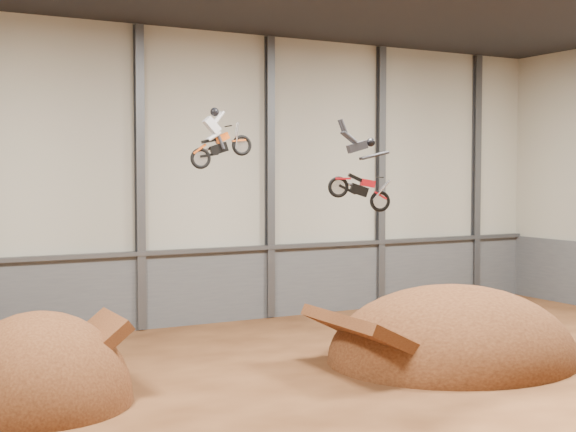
# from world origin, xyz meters

# --- Properties ---
(floor) EXTENTS (40.00, 40.00, 0.00)m
(floor) POSITION_xyz_m (0.00, 0.00, 0.00)
(floor) COLOR #462512
(floor) RESTS_ON ground
(back_wall) EXTENTS (40.00, 0.10, 14.00)m
(back_wall) POSITION_xyz_m (0.00, 15.00, 7.00)
(back_wall) COLOR #B0AE9C
(back_wall) RESTS_ON ground
(lower_band_back) EXTENTS (39.80, 0.18, 3.50)m
(lower_band_back) POSITION_xyz_m (0.00, 14.90, 1.75)
(lower_band_back) COLOR #515459
(lower_band_back) RESTS_ON ground
(steel_rail) EXTENTS (39.80, 0.35, 0.20)m
(steel_rail) POSITION_xyz_m (0.00, 14.75, 3.55)
(steel_rail) COLOR #47494F
(steel_rail) RESTS_ON lower_band_back
(steel_column_2) EXTENTS (0.40, 0.36, 13.90)m
(steel_column_2) POSITION_xyz_m (-3.33, 14.80, 7.00)
(steel_column_2) COLOR #47494F
(steel_column_2) RESTS_ON ground
(steel_column_3) EXTENTS (0.40, 0.36, 13.90)m
(steel_column_3) POSITION_xyz_m (3.33, 14.80, 7.00)
(steel_column_3) COLOR #47494F
(steel_column_3) RESTS_ON ground
(steel_column_4) EXTENTS (0.40, 0.36, 13.90)m
(steel_column_4) POSITION_xyz_m (10.00, 14.80, 7.00)
(steel_column_4) COLOR #47494F
(steel_column_4) RESTS_ON ground
(steel_column_5) EXTENTS (0.40, 0.36, 13.90)m
(steel_column_5) POSITION_xyz_m (16.67, 14.80, 7.00)
(steel_column_5) COLOR #47494F
(steel_column_5) RESTS_ON ground
(takeoff_ramp) EXTENTS (5.70, 6.58, 5.70)m
(takeoff_ramp) POSITION_xyz_m (-9.78, 5.09, 0.00)
(takeoff_ramp) COLOR #3F1F0F
(takeoff_ramp) RESTS_ON ground
(landing_ramp) EXTENTS (10.02, 8.87, 5.78)m
(landing_ramp) POSITION_xyz_m (5.44, 3.38, 0.00)
(landing_ramp) COLOR #3F1F0F
(landing_ramp) RESTS_ON ground
(fmx_rider_a) EXTENTS (2.97, 1.21, 2.74)m
(fmx_rider_a) POSITION_xyz_m (-2.98, 6.08, 8.70)
(fmx_rider_a) COLOR #C54C13
(fmx_rider_b) EXTENTS (3.73, 1.91, 3.38)m
(fmx_rider_b) POSITION_xyz_m (0.18, 2.20, 7.45)
(fmx_rider_b) COLOR red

